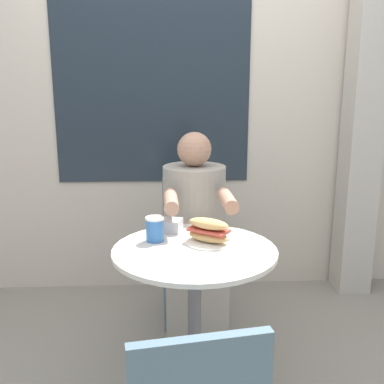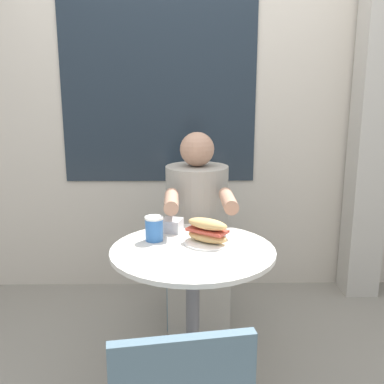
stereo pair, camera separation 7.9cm
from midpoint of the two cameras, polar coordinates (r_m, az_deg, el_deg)
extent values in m
cube|color=beige|center=(3.12, -1.90, 12.78)|extent=(8.00, 0.08, 2.80)
cube|color=#1E2833|center=(3.08, -5.87, 15.08)|extent=(1.30, 0.01, 1.49)
cube|color=#B2ADA3|center=(3.22, 20.25, 8.43)|extent=(0.22, 0.22, 2.40)
cylinder|color=beige|center=(1.93, -0.86, -7.49)|extent=(0.70, 0.70, 0.02)
cylinder|color=#515156|center=(2.09, -0.82, -17.03)|extent=(0.06, 0.06, 0.72)
cube|color=slate|center=(2.78, -0.82, -7.59)|extent=(0.39, 0.39, 0.02)
cube|color=slate|center=(2.87, -1.04, -2.24)|extent=(0.35, 0.04, 0.42)
cylinder|color=slate|center=(2.73, 2.97, -13.14)|extent=(0.03, 0.03, 0.43)
cylinder|color=slate|center=(2.71, -4.16, -13.36)|extent=(0.03, 0.03, 0.43)
cylinder|color=slate|center=(3.03, 2.18, -10.36)|extent=(0.03, 0.03, 0.43)
cylinder|color=slate|center=(3.01, -4.18, -10.53)|extent=(0.03, 0.03, 0.43)
cube|color=gray|center=(2.61, -0.51, -14.25)|extent=(0.33, 0.43, 0.45)
cylinder|color=gray|center=(2.47, -0.63, -3.13)|extent=(0.34, 0.34, 0.56)
sphere|color=tan|center=(2.39, -0.65, 5.45)|extent=(0.18, 0.18, 0.18)
cylinder|color=tan|center=(2.15, 3.49, -1.06)|extent=(0.07, 0.27, 0.07)
cylinder|color=tan|center=(2.13, -3.77, -1.20)|extent=(0.07, 0.27, 0.07)
cylinder|color=white|center=(1.98, 0.95, -6.42)|extent=(0.20, 0.20, 0.01)
ellipsoid|color=tan|center=(1.97, 0.95, -5.68)|extent=(0.20, 0.17, 0.05)
cube|color=#B74233|center=(1.96, 0.95, -4.88)|extent=(0.19, 0.17, 0.01)
ellipsoid|color=tan|center=(1.96, 0.96, -4.07)|extent=(0.20, 0.17, 0.05)
cylinder|color=#336BB7|center=(2.01, -5.86, -4.85)|extent=(0.08, 0.08, 0.10)
cylinder|color=white|center=(1.99, -5.89, -3.35)|extent=(0.08, 0.08, 0.01)
cube|color=silver|center=(2.13, -3.67, -4.27)|extent=(0.11, 0.11, 0.06)
camera|label=1|loc=(0.04, -91.10, -0.26)|focal=42.00mm
camera|label=2|loc=(0.04, 88.90, 0.26)|focal=42.00mm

